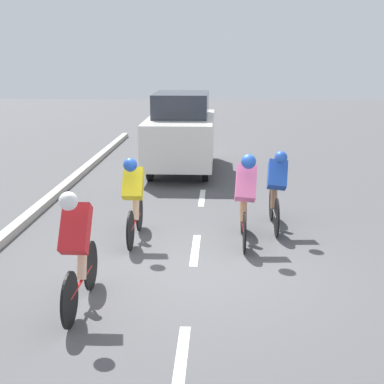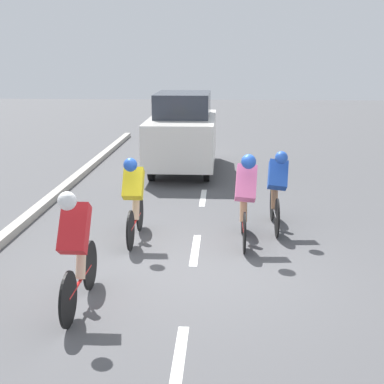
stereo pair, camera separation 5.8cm
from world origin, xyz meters
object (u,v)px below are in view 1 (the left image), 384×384
(cyclist_yellow, at_px, (134,197))
(cyclist_blue, at_px, (276,188))
(cyclist_pink, at_px, (245,196))
(support_car, at_px, (181,132))
(cyclist_red, at_px, (77,247))

(cyclist_yellow, height_order, cyclist_blue, cyclist_yellow)
(cyclist_blue, bearing_deg, cyclist_pink, 53.67)
(support_car, bearing_deg, cyclist_red, 85.40)
(cyclist_red, relative_size, support_car, 0.43)
(cyclist_pink, distance_m, cyclist_blue, 0.98)
(cyclist_yellow, distance_m, support_car, 5.71)
(support_car, bearing_deg, cyclist_yellow, 86.25)
(cyclist_pink, relative_size, cyclist_red, 0.96)
(cyclist_pink, bearing_deg, cyclist_yellow, -0.72)
(cyclist_pink, bearing_deg, cyclist_blue, -126.33)
(cyclist_pink, height_order, cyclist_blue, cyclist_pink)
(cyclist_yellow, relative_size, cyclist_red, 0.97)
(cyclist_yellow, bearing_deg, cyclist_pink, 179.28)
(cyclist_red, bearing_deg, cyclist_blue, -129.60)
(cyclist_blue, xyz_separation_m, support_car, (2.02, -4.92, 0.27))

